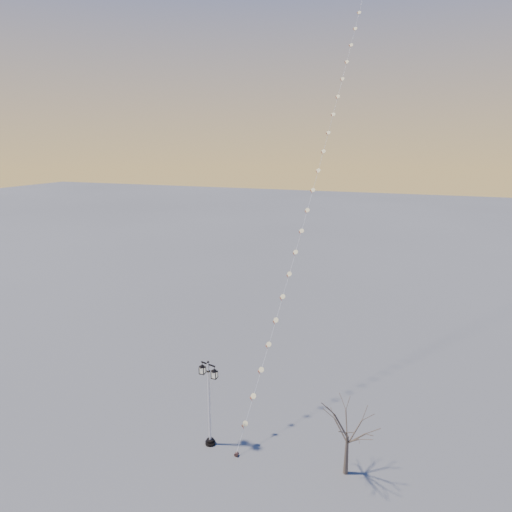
% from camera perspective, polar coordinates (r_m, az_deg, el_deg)
% --- Properties ---
extents(ground, '(300.00, 300.00, 0.00)m').
position_cam_1_polar(ground, '(27.63, -6.07, -24.96)').
color(ground, '#575757').
rests_on(ground, ground).
extents(street_lamp, '(1.34, 0.70, 5.41)m').
position_cam_1_polar(street_lamp, '(27.49, -5.95, -17.54)').
color(street_lamp, black).
rests_on(street_lamp, ground).
extents(bare_tree, '(2.53, 2.53, 4.20)m').
position_cam_1_polar(bare_tree, '(25.82, 11.55, -20.28)').
color(bare_tree, '#4E4236').
rests_on(bare_tree, ground).
extents(kite_train, '(3.91, 35.95, 45.86)m').
position_cam_1_polar(kite_train, '(39.18, 10.44, 21.88)').
color(kite_train, '#38211B').
rests_on(kite_train, ground).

